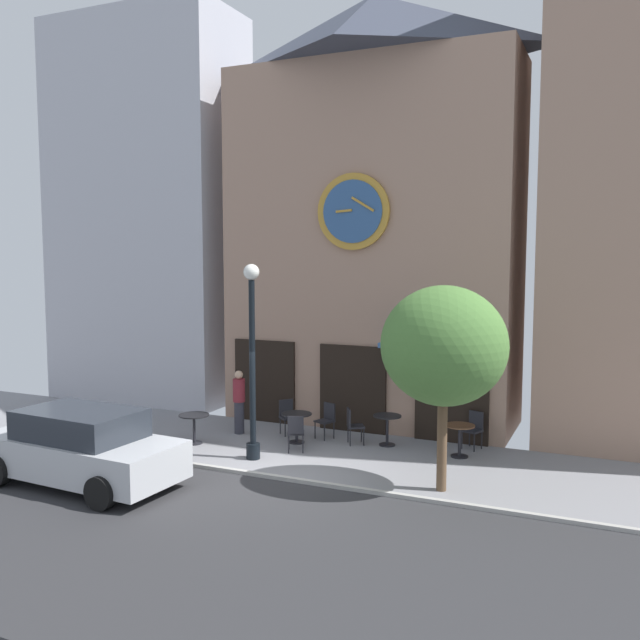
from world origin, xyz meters
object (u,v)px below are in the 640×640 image
(cafe_table_near_door, at_px, (194,422))
(cafe_table_leftmost, at_px, (387,424))
(cafe_chair_under_awning, at_px, (327,418))
(cafe_chair_facing_wall, at_px, (353,423))
(street_lamp, at_px, (252,361))
(parked_car_silver, at_px, (81,447))
(cafe_table_center_right, at_px, (460,434))
(cafe_chair_by_entrance, at_px, (287,414))
(pedestrian_maroon, at_px, (239,401))
(cafe_chair_corner, at_px, (474,427))
(cafe_table_near_curb, at_px, (297,421))
(cafe_chair_right_end, at_px, (296,430))
(street_tree, at_px, (444,346))

(cafe_table_near_door, xyz_separation_m, cafe_table_leftmost, (4.44, 1.80, -0.01))
(cafe_chair_under_awning, bearing_deg, cafe_chair_facing_wall, -18.33)
(street_lamp, distance_m, cafe_table_near_door, 2.67)
(street_lamp, distance_m, parked_car_silver, 4.06)
(cafe_table_center_right, distance_m, cafe_chair_by_entrance, 4.57)
(cafe_table_center_right, relative_size, pedestrian_maroon, 0.45)
(pedestrian_maroon, bearing_deg, cafe_table_leftmost, 7.25)
(cafe_chair_corner, xyz_separation_m, parked_car_silver, (-6.85, -5.84, 0.23))
(cafe_table_near_curb, relative_size, cafe_chair_corner, 0.84)
(cafe_chair_facing_wall, bearing_deg, street_lamp, -128.94)
(cafe_table_near_curb, distance_m, parked_car_silver, 5.29)
(cafe_table_center_right, xyz_separation_m, cafe_chair_right_end, (-3.64, -1.22, -0.01))
(cafe_table_leftmost, xyz_separation_m, cafe_chair_by_entrance, (-2.73, -0.04, -0.00))
(street_tree, relative_size, parked_car_silver, 0.93)
(cafe_chair_corner, height_order, cafe_chair_under_awning, same)
(cafe_table_near_door, relative_size, cafe_chair_right_end, 0.84)
(cafe_chair_corner, xyz_separation_m, pedestrian_maroon, (-5.92, -1.11, 0.33))
(cafe_table_near_door, relative_size, parked_car_silver, 0.17)
(cafe_chair_facing_wall, bearing_deg, cafe_chair_under_awning, 161.67)
(cafe_table_center_right, relative_size, cafe_chair_by_entrance, 0.84)
(cafe_table_center_right, bearing_deg, street_lamp, -154.36)
(cafe_chair_corner, relative_size, parked_car_silver, 0.20)
(parked_car_silver, bearing_deg, cafe_table_near_curb, 59.20)
(cafe_chair_facing_wall, bearing_deg, cafe_chair_by_entrance, 173.83)
(cafe_table_leftmost, bearing_deg, cafe_chair_facing_wall, -163.01)
(street_tree, distance_m, pedestrian_maroon, 6.62)
(street_tree, bearing_deg, street_lamp, 175.90)
(cafe_chair_right_end, bearing_deg, parked_car_silver, -128.82)
(pedestrian_maroon, bearing_deg, cafe_chair_by_entrance, 20.94)
(cafe_chair_right_end, relative_size, pedestrian_maroon, 0.54)
(street_tree, height_order, cafe_chair_under_awning, street_tree)
(cafe_chair_by_entrance, bearing_deg, cafe_chair_under_awning, 3.30)
(cafe_table_center_right, bearing_deg, cafe_table_near_door, -165.99)
(cafe_table_near_curb, xyz_separation_m, pedestrian_maroon, (-1.77, 0.20, 0.31))
(cafe_chair_facing_wall, height_order, cafe_chair_by_entrance, same)
(cafe_table_leftmost, distance_m, cafe_chair_by_entrance, 2.73)
(cafe_chair_by_entrance, bearing_deg, cafe_table_near_curb, -48.16)
(cafe_chair_by_entrance, bearing_deg, street_lamp, -83.67)
(cafe_table_near_door, distance_m, cafe_chair_facing_wall, 3.94)
(cafe_table_center_right, bearing_deg, cafe_table_leftmost, 172.85)
(cafe_chair_right_end, xyz_separation_m, cafe_chair_under_awning, (0.17, 1.47, 0.00))
(street_tree, xyz_separation_m, cafe_chair_under_awning, (-3.64, 2.65, -2.38))
(cafe_table_leftmost, bearing_deg, cafe_table_center_right, -7.15)
(cafe_table_center_right, relative_size, cafe_chair_under_awning, 0.84)
(cafe_chair_facing_wall, xyz_separation_m, cafe_chair_under_awning, (-0.81, 0.27, 0.00))
(cafe_table_near_curb, relative_size, cafe_chair_facing_wall, 0.84)
(cafe_chair_right_end, relative_size, parked_car_silver, 0.20)
(cafe_table_leftmost, distance_m, cafe_chair_corner, 2.09)
(cafe_table_near_door, xyz_separation_m, cafe_chair_facing_wall, (3.62, 1.55, -0.01))
(street_tree, bearing_deg, cafe_table_leftmost, 127.42)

